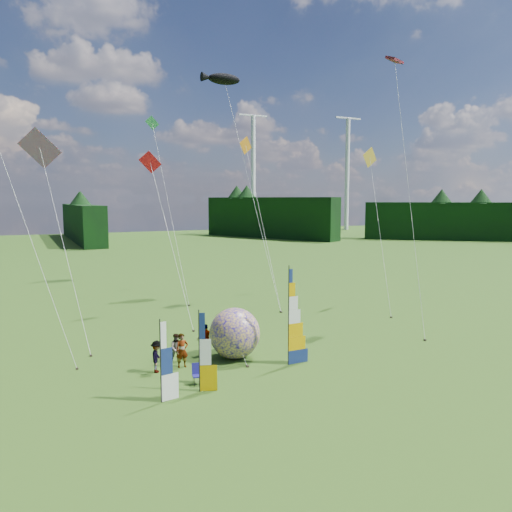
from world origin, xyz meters
name	(u,v)px	position (x,y,z in m)	size (l,w,h in m)	color
ground	(315,386)	(0.00, 0.00, 0.00)	(220.00, 220.00, 0.00)	#4A6921
treeline_ring	(316,298)	(0.00, 0.00, 4.00)	(210.00, 210.00, 8.00)	black
turbine_left	(347,174)	(70.00, 95.00, 15.00)	(8.00, 1.20, 30.00)	silver
turbine_right	(253,174)	(45.00, 102.00, 15.00)	(8.00, 1.20, 30.00)	silver
feather_banner_main	(289,317)	(0.33, 3.00, 2.44)	(1.32, 0.10, 4.89)	navy
side_banner_left	(199,352)	(-4.86, 1.61, 1.75)	(0.97, 0.10, 3.49)	#D9A000
side_banner_far	(161,363)	(-6.67, 1.16, 1.69)	(1.00, 0.10, 3.38)	white
bol_inflatable	(235,333)	(-1.68, 5.16, 1.34)	(2.68, 2.68, 2.68)	#190995
spectator_a	(182,350)	(-4.60, 4.98, 0.85)	(0.62, 0.41, 1.70)	#66594C
spectator_b	(177,348)	(-4.64, 5.76, 0.75)	(0.73, 0.36, 1.51)	#66594C
spectator_c	(157,357)	(-5.93, 4.79, 0.78)	(1.01, 0.37, 1.56)	#66594C
spectator_d	(206,339)	(-2.83, 6.39, 0.83)	(0.97, 0.40, 1.66)	#66594C
camp_chair	(198,374)	(-4.65, 2.44, 0.47)	(0.54, 0.54, 0.93)	navy
kite_whale	(249,173)	(5.88, 19.70, 10.52)	(3.98, 15.76, 21.03)	black
kite_rainbow_delta	(63,226)	(-9.35, 12.30, 6.79)	(5.88, 11.37, 13.57)	red
kite_parafoil	(409,177)	(11.05, 6.53, 9.71)	(5.73, 9.60, 19.42)	#BA203D
small_kite_red	(170,229)	(-2.19, 15.39, 6.25)	(3.24, 11.29, 12.50)	red
small_kite_orange	(262,215)	(5.91, 17.34, 7.09)	(3.28, 10.44, 14.18)	orange
small_kite_yellow	(380,223)	(13.15, 11.78, 6.56)	(5.57, 9.15, 13.11)	gold
small_kite_pink	(18,194)	(-11.56, 9.23, 8.58)	(6.88, 7.32, 17.17)	#FC54B0
small_kite_green	(169,200)	(0.07, 23.51, 8.21)	(2.25, 12.04, 16.42)	#329B54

